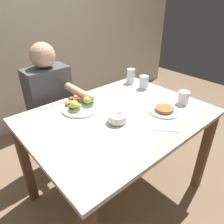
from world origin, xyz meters
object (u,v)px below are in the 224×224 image
dining_table (118,128)px  side_plate (164,110)px  eggs_benedict_plate (81,106)px  diner_person (52,104)px  fruit_bowl (117,118)px  fork (167,131)px  coffee_mug (184,97)px  water_glass_far (131,77)px  water_glass_near (144,83)px

dining_table → side_plate: side_plate is taller
eggs_benedict_plate → diner_person: bearing=96.5°
fruit_bowl → fork: fruit_bowl is taller
coffee_mug → fruit_bowl: bearing=166.5°
fork → diner_person: bearing=106.1°
fork → side_plate: size_ratio=0.62×
dining_table → diner_person: 0.63m
water_glass_far → diner_person: (-0.65, 0.26, -0.15)m
fruit_bowl → fork: 0.31m
diner_person → fork: bearing=-73.9°
dining_table → water_glass_near: bearing=21.9°
eggs_benedict_plate → fork: size_ratio=2.17×
dining_table → eggs_benedict_plate: (-0.15, 0.23, 0.13)m
coffee_mug → fork: (-0.38, -0.14, -0.05)m
fruit_bowl → water_glass_far: bearing=37.2°
dining_table → water_glass_far: 0.60m
fork → side_plate: bearing=40.5°
coffee_mug → fork: 0.41m
eggs_benedict_plate → side_plate: (0.40, -0.42, -0.01)m
dining_table → diner_person: size_ratio=1.05×
dining_table → eggs_benedict_plate: eggs_benedict_plate is taller
diner_person → fruit_bowl: bearing=-80.2°
coffee_mug → eggs_benedict_plate: bearing=144.9°
water_glass_near → water_glass_far: size_ratio=0.85×
eggs_benedict_plate → fork: 0.61m
eggs_benedict_plate → fruit_bowl: (0.07, -0.30, 0.01)m
diner_person → side_plate: bearing=-60.7°
dining_table → fruit_bowl: fruit_bowl is taller
fruit_bowl → coffee_mug: (0.53, -0.13, 0.02)m
dining_table → fork: (0.08, -0.33, 0.11)m
dining_table → water_glass_near: water_glass_near is taller
fruit_bowl → water_glass_far: (0.54, 0.41, 0.03)m
fruit_bowl → water_glass_far: water_glass_far is taller
fruit_bowl → diner_person: 0.69m
side_plate → fork: bearing=-139.5°
side_plate → diner_person: 0.90m
dining_table → eggs_benedict_plate: bearing=122.0°
fork → side_plate: 0.23m
eggs_benedict_plate → water_glass_far: size_ratio=2.09×
fruit_bowl → fork: bearing=-60.0°
diner_person → dining_table: bearing=-72.6°
side_plate → coffee_mug: bearing=-2.9°
eggs_benedict_plate → side_plate: bearing=-46.3°
eggs_benedict_plate → water_glass_near: bearing=-4.7°
coffee_mug → diner_person: 1.03m
dining_table → fruit_bowl: bearing=-137.9°
dining_table → fruit_bowl: 0.17m
side_plate → diner_person: (-0.44, 0.78, -0.10)m
dining_table → water_glass_near: (0.46, 0.18, 0.16)m
fruit_bowl → water_glass_near: (0.53, 0.25, 0.02)m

